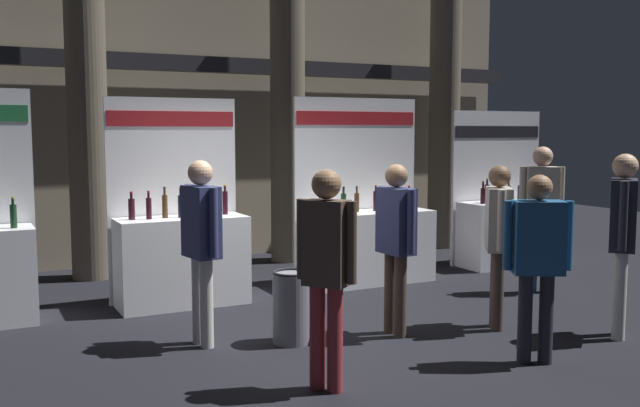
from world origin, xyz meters
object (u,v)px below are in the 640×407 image
object	(u,v)px
exhibitor_booth_3	(508,226)
visitor_6	(541,205)
trash_bin	(292,307)
visitor_1	(201,235)
visitor_2	(623,226)
visitor_3	(538,250)
visitor_0	(396,234)
visitor_4	(498,231)
exhibitor_booth_1	(181,252)
exhibitor_booth_2	(366,238)
visitor_5	(326,262)

from	to	relation	value
exhibitor_booth_3	visitor_6	world-z (taller)	exhibitor_booth_3
exhibitor_booth_3	trash_bin	xyz separation A→B (m)	(-4.60, -2.17, -0.24)
visitor_1	visitor_6	xyz separation A→B (m)	(4.48, 0.24, 0.05)
trash_bin	visitor_2	distance (m)	3.32
trash_bin	visitor_3	world-z (taller)	visitor_3
visitor_0	visitor_4	world-z (taller)	visitor_0
trash_bin	visitor_4	distance (m)	2.25
exhibitor_booth_1	visitor_1	world-z (taller)	exhibitor_booth_1
exhibitor_booth_1	visitor_2	distance (m)	4.80
exhibitor_booth_1	visitor_6	world-z (taller)	exhibitor_booth_1
visitor_0	visitor_3	size ratio (longest dim) A/B	1.03
exhibitor_booth_2	visitor_5	bearing A→B (deg)	-125.04
visitor_2	visitor_3	distance (m)	1.33
visitor_0	visitor_1	bearing A→B (deg)	-108.85
exhibitor_booth_2	trash_bin	size ratio (longest dim) A/B	3.53
trash_bin	visitor_4	world-z (taller)	visitor_4
visitor_0	visitor_4	size ratio (longest dim) A/B	1.01
exhibitor_booth_3	visitor_2	distance (m)	3.87
visitor_5	visitor_1	bearing A→B (deg)	160.96
visitor_4	exhibitor_booth_2	bearing A→B (deg)	36.27
exhibitor_booth_1	trash_bin	xyz separation A→B (m)	(0.52, -1.97, -0.27)
visitor_4	visitor_5	bearing A→B (deg)	142.95
exhibitor_booth_1	visitor_2	bearing A→B (deg)	-43.23
exhibitor_booth_1	exhibitor_booth_2	xyz separation A→B (m)	(2.56, 0.07, -0.02)
visitor_0	visitor_3	bearing A→B (deg)	23.26
trash_bin	visitor_4	xyz separation A→B (m)	(2.10, -0.50, 0.67)
visitor_0	visitor_1	world-z (taller)	visitor_1
exhibitor_booth_3	visitor_5	world-z (taller)	exhibitor_booth_3
exhibitor_booth_2	visitor_0	distance (m)	2.52
visitor_0	visitor_5	distance (m)	1.68
exhibitor_booth_1	trash_bin	bearing A→B (deg)	-75.18
visitor_1	trash_bin	bearing A→B (deg)	-119.83
trash_bin	visitor_0	xyz separation A→B (m)	(1.03, -0.23, 0.67)
trash_bin	visitor_0	size ratio (longest dim) A/B	0.41
visitor_5	exhibitor_booth_3	bearing A→B (deg)	88.23
trash_bin	visitor_2	bearing A→B (deg)	-23.69
visitor_0	visitor_6	distance (m)	2.77
trash_bin	visitor_1	bearing A→B (deg)	159.06
visitor_2	visitor_6	xyz separation A→B (m)	(0.73, 1.84, 0.01)
visitor_5	visitor_6	distance (m)	4.36
exhibitor_booth_2	visitor_6	bearing A→B (deg)	-42.35
visitor_6	exhibitor_booth_2	bearing A→B (deg)	170.25
exhibitor_booth_2	trash_bin	xyz separation A→B (m)	(-2.04, -2.04, -0.25)
exhibitor_booth_2	visitor_0	xyz separation A→B (m)	(-1.01, -2.27, 0.42)
visitor_3	trash_bin	bearing A→B (deg)	-13.53
visitor_2	exhibitor_booth_3	bearing A→B (deg)	24.44
exhibitor_booth_3	visitor_5	xyz separation A→B (m)	(-4.89, -3.44, 0.43)
exhibitor_booth_1	visitor_1	bearing A→B (deg)	-99.16
visitor_1	visitor_6	size ratio (longest dim) A/B	0.96
visitor_1	exhibitor_booth_3	bearing A→B (deg)	-79.82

